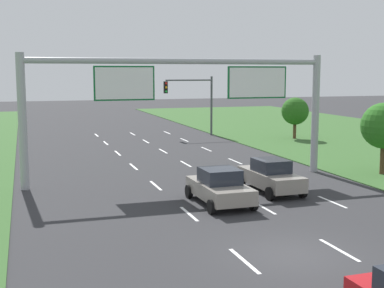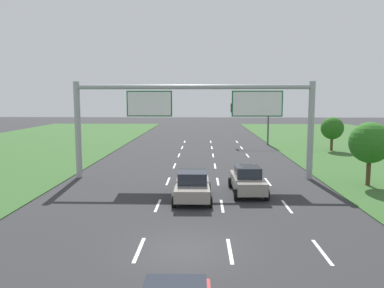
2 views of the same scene
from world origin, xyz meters
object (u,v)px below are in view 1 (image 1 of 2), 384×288
(car_lead_silver, at_px, (220,187))
(traffic_light_mast, at_px, (192,95))
(car_near_red, at_px, (271,176))
(sign_gantry, at_px, (185,92))
(roadside_tree_far, at_px, (295,111))
(roadside_tree_mid, at_px, (384,126))

(car_lead_silver, xyz_separation_m, traffic_light_mast, (6.74, 25.52, 3.06))
(car_lead_silver, bearing_deg, car_near_red, 24.34)
(sign_gantry, bearing_deg, roadside_tree_far, 44.65)
(sign_gantry, height_order, traffic_light_mast, sign_gantry)
(traffic_light_mast, bearing_deg, roadside_tree_far, -32.95)
(traffic_light_mast, distance_m, roadside_tree_mid, 22.40)
(traffic_light_mast, relative_size, roadside_tree_far, 1.49)
(car_near_red, bearing_deg, sign_gantry, 124.89)
(sign_gantry, distance_m, roadside_tree_mid, 11.80)
(roadside_tree_mid, bearing_deg, car_lead_silver, -162.42)
(car_lead_silver, distance_m, roadside_tree_mid, 12.30)
(traffic_light_mast, bearing_deg, sign_gantry, -108.57)
(sign_gantry, xyz_separation_m, roadside_tree_mid, (11.42, -2.19, -1.99))
(traffic_light_mast, height_order, roadside_tree_mid, traffic_light_mast)
(sign_gantry, distance_m, roadside_tree_far, 20.72)
(roadside_tree_mid, bearing_deg, sign_gantry, 169.15)
(car_lead_silver, height_order, roadside_tree_far, roadside_tree_far)
(car_near_red, bearing_deg, roadside_tree_far, 56.74)
(car_near_red, relative_size, roadside_tree_mid, 1.02)
(car_near_red, distance_m, sign_gantry, 6.73)
(traffic_light_mast, xyz_separation_m, roadside_tree_far, (8.03, -5.21, -1.35))
(roadside_tree_far, bearing_deg, car_lead_silver, -126.04)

